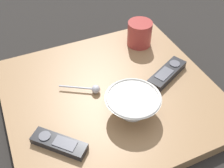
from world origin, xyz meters
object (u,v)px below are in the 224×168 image
at_px(tv_remote_near, 167,73).
at_px(cereal_bowl, 133,104).
at_px(teaspoon, 93,89).
at_px(tv_remote_far, 59,143).
at_px(coffee_mug, 139,34).

bearing_deg(tv_remote_near, cereal_bowl, 28.06).
bearing_deg(teaspoon, tv_remote_far, 44.34).
distance_m(cereal_bowl, coffee_mug, 0.35).
xyz_separation_m(cereal_bowl, tv_remote_near, (-0.18, -0.09, -0.03)).
relative_size(cereal_bowl, tv_remote_near, 0.94).
bearing_deg(cereal_bowl, coffee_mug, -121.08).
distance_m(cereal_bowl, teaspoon, 0.15).
xyz_separation_m(coffee_mug, teaspoon, (0.25, 0.17, -0.03)).
bearing_deg(teaspoon, cereal_bowl, 120.90).
bearing_deg(coffee_mug, tv_remote_far, 38.12).
bearing_deg(tv_remote_near, tv_remote_far, 16.17).
relative_size(cereal_bowl, tv_remote_far, 1.14).
height_order(cereal_bowl, coffee_mug, coffee_mug).
height_order(cereal_bowl, tv_remote_far, cereal_bowl).
bearing_deg(cereal_bowl, teaspoon, -59.10).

